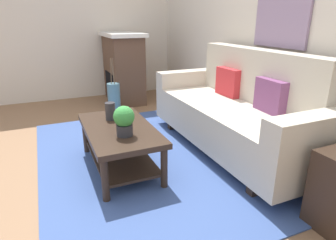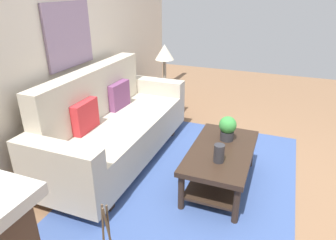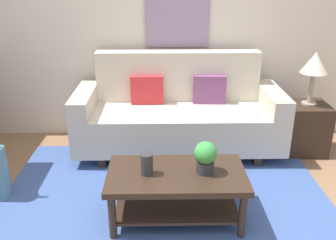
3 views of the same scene
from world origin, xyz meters
name	(u,v)px [view 2 (image 2 of 3)]	position (x,y,z in m)	size (l,w,h in m)	color
ground_plane	(236,194)	(0.00, 0.00, 0.00)	(9.62, 9.62, 0.00)	#8C6647
wall_back	(55,45)	(0.00, 2.01, 1.35)	(5.62, 0.10, 2.70)	beige
area_rug	(189,183)	(0.00, 0.50, 0.01)	(2.93, 2.10, 0.01)	#3D5693
couch	(114,126)	(0.16, 1.47, 0.43)	(2.23, 0.84, 1.08)	beige
throw_pillow_crimson	(84,116)	(-0.19, 1.60, 0.68)	(0.36, 0.12, 0.32)	red
throw_pillow_plum	(118,95)	(0.51, 1.60, 0.68)	(0.36, 0.12, 0.32)	#7A4270
coffee_table	(221,159)	(0.09, 0.20, 0.31)	(1.10, 0.60, 0.43)	#332319
tabletop_vase	(219,153)	(-0.15, 0.18, 0.52)	(0.10, 0.10, 0.17)	#2D2D33
potted_plant_tabletop	(228,128)	(0.31, 0.20, 0.57)	(0.18, 0.18, 0.26)	#2D2D33
side_table	(165,100)	(1.58, 1.41, 0.28)	(0.44, 0.44, 0.56)	#332319
table_lamp	(165,54)	(1.58, 1.41, 0.99)	(0.28, 0.28, 0.57)	gray
floor_vase_branch_a	(109,228)	(-1.46, 0.53, 0.68)	(0.01, 0.01, 0.36)	brown
floor_vase_branch_b	(103,231)	(-1.49, 0.54, 0.68)	(0.01, 0.01, 0.36)	brown
floor_vase_branch_c	(109,232)	(-1.49, 0.51, 0.68)	(0.01, 0.01, 0.36)	brown
framed_painting	(69,35)	(0.16, 1.94, 1.43)	(0.72, 0.03, 0.68)	gray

